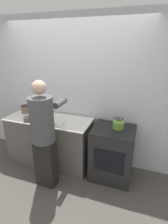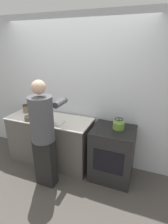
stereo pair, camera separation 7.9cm
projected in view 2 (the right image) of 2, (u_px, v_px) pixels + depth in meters
The scene contains 11 objects.
ground_plane at pixel (62, 174), 3.04m from camera, with size 12.00×12.00×0.00m, color #4C4742.
wall_back at pixel (76, 93), 3.13m from camera, with size 8.00×0.05×2.60m.
counter at pixel (51, 140), 3.26m from camera, with size 1.53×0.61×0.89m.
oven at pixel (112, 154), 2.86m from camera, with size 0.66×0.58×0.89m.
person at pixel (43, 132), 2.55m from camera, with size 0.38×0.62×1.69m.
cutting_board at pixel (55, 123), 2.90m from camera, with size 0.28×0.19×0.02m.
knife at pixel (53, 122), 2.89m from camera, with size 0.20×0.10×0.01m.
kettle at pixel (119, 125), 2.69m from camera, with size 0.18×0.18×0.17m.
bowl_prep at pixel (42, 112), 3.26m from camera, with size 0.16×0.16×0.08m.
bowl_mixing at pixel (29, 118), 3.00m from camera, with size 0.15×0.15×0.07m.
canister_jar at pixel (27, 109), 3.34m from camera, with size 0.14×0.14×0.15m.
Camera 2 is at (1.24, -2.13, 2.12)m, focal length 28.00 mm.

